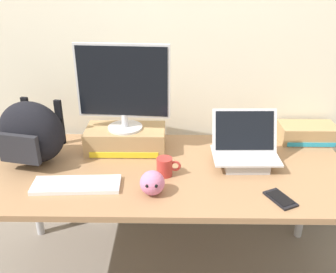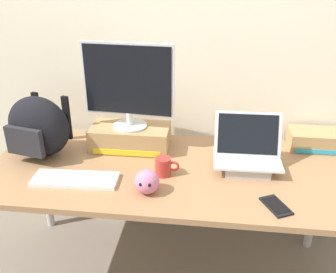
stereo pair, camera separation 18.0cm
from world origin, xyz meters
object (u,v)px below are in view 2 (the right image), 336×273
at_px(messenger_backpack, 38,127).
at_px(plush_toy, 147,182).
at_px(open_laptop, 247,158).
at_px(toner_box_yellow, 131,137).
at_px(coffee_mug, 164,166).
at_px(cell_phone, 276,206).
at_px(desktop_monitor, 128,85).
at_px(toner_box_cyan, 318,140).
at_px(external_keyboard, 75,179).

bearing_deg(messenger_backpack, plush_toy, -12.56).
bearing_deg(messenger_backpack, open_laptop, 11.74).
xyz_separation_m(toner_box_yellow, coffee_mug, (0.23, -0.28, -0.02)).
xyz_separation_m(open_laptop, plush_toy, (-0.46, -0.28, 0.00)).
xyz_separation_m(messenger_backpack, cell_phone, (1.21, -0.34, -0.16)).
bearing_deg(desktop_monitor, cell_phone, -28.41).
bearing_deg(toner_box_cyan, toner_box_yellow, -173.04).
relative_size(cell_phone, toner_box_cyan, 0.53).
height_order(messenger_backpack, coffee_mug, messenger_backpack).
bearing_deg(plush_toy, coffee_mug, 71.66).
xyz_separation_m(toner_box_yellow, desktop_monitor, (-0.00, -0.00, 0.30)).
distance_m(coffee_mug, toner_box_cyan, 0.92).
bearing_deg(toner_box_cyan, cell_phone, -116.71).
relative_size(desktop_monitor, messenger_backpack, 1.27).
bearing_deg(plush_toy, toner_box_yellow, 111.21).
relative_size(toner_box_yellow, plush_toy, 3.82).
bearing_deg(desktop_monitor, toner_box_yellow, 88.36).
distance_m(cell_phone, toner_box_cyan, 0.68).
height_order(external_keyboard, plush_toy, plush_toy).
height_order(desktop_monitor, cell_phone, desktop_monitor).
height_order(desktop_monitor, toner_box_cyan, desktop_monitor).
distance_m(desktop_monitor, open_laptop, 0.72).
bearing_deg(coffee_mug, messenger_backpack, 169.17).
height_order(cell_phone, toner_box_cyan, toner_box_cyan).
xyz_separation_m(toner_box_yellow, open_laptop, (0.64, -0.16, -0.01)).
bearing_deg(messenger_backpack, cell_phone, -3.20).
distance_m(external_keyboard, plush_toy, 0.37).
height_order(desktop_monitor, open_laptop, desktop_monitor).
height_order(open_laptop, cell_phone, open_laptop).
xyz_separation_m(toner_box_yellow, toner_box_cyan, (1.05, 0.13, -0.01)).
distance_m(toner_box_yellow, desktop_monitor, 0.30).
bearing_deg(toner_box_cyan, plush_toy, -147.12).
bearing_deg(open_laptop, external_keyboard, -165.56).
bearing_deg(plush_toy, messenger_backpack, 154.95).
distance_m(coffee_mug, plush_toy, 0.17).
bearing_deg(toner_box_cyan, open_laptop, -145.35).
relative_size(desktop_monitor, open_laptop, 1.46).
bearing_deg(coffee_mug, plush_toy, -108.34).
bearing_deg(toner_box_cyan, messenger_backpack, -169.81).
relative_size(desktop_monitor, plush_toy, 4.35).
xyz_separation_m(open_laptop, external_keyboard, (-0.82, -0.23, -0.05)).
bearing_deg(external_keyboard, desktop_monitor, 61.14).
height_order(external_keyboard, cell_phone, external_keyboard).
bearing_deg(external_keyboard, plush_toy, -10.91).
bearing_deg(cell_phone, coffee_mug, 131.79).
bearing_deg(toner_box_yellow, messenger_backpack, -162.77).
distance_m(messenger_backpack, toner_box_cyan, 1.54).
bearing_deg(open_laptop, toner_box_yellow, 164.88).
relative_size(open_laptop, toner_box_cyan, 1.06).
height_order(open_laptop, external_keyboard, open_laptop).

